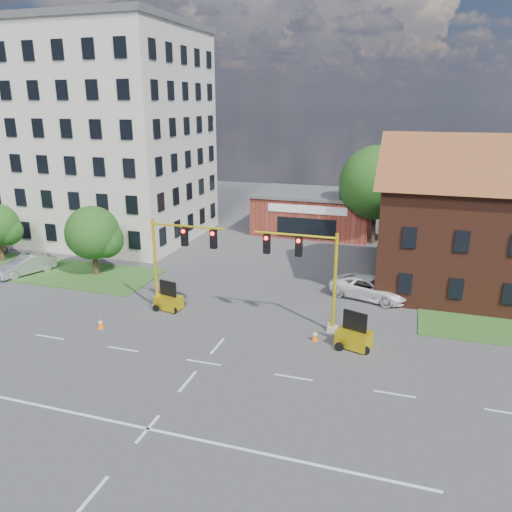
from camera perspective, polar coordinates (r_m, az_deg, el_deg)
name	(u,v)px	position (r m, az deg, el deg)	size (l,w,h in m)	color
ground	(204,362)	(27.70, -6.01, -12.01)	(120.00, 120.00, 0.00)	#444346
grass_verge_nw	(32,269)	(45.90, -24.24, -1.36)	(22.00, 6.00, 0.08)	#2E5720
lane_markings	(179,392)	(25.38, -8.81, -15.09)	(60.00, 36.00, 0.01)	silver
office_block	(103,135)	(53.29, -17.05, 13.11)	(18.40, 15.40, 20.60)	beige
brick_shop	(314,212)	(54.15, 6.70, 5.07)	(12.40, 8.40, 4.30)	maroon
tree_large	(380,185)	(49.79, 14.01, 7.84)	(7.46, 7.11, 9.58)	#392714
tree_nw_front	(96,235)	(41.61, -17.85, 2.34)	(4.49, 4.28, 5.67)	#392714
tree_nw_rear	(0,227)	(48.44, -27.25, 3.01)	(3.86, 3.68, 5.15)	#392714
signal_mast_west	(177,255)	(32.91, -9.02, 0.12)	(5.30, 0.60, 6.20)	gray
signal_mast_east	(308,268)	(30.14, 5.97, -1.36)	(5.30, 0.60, 6.20)	gray
trailer_west	(169,301)	(34.31, -9.95, -5.08)	(1.91, 1.47, 1.94)	yellow
trailer_east	(354,337)	(29.31, 11.14, -9.06)	(2.16, 1.78, 2.11)	yellow
cone_a	(100,323)	(32.67, -17.35, -7.33)	(0.40, 0.40, 0.70)	orange
cone_b	(166,303)	(34.78, -10.27, -5.26)	(0.40, 0.40, 0.70)	orange
cone_c	(315,335)	(29.89, 6.75, -8.99)	(0.40, 0.40, 0.70)	orange
cone_d	(330,325)	(31.35, 8.42, -7.76)	(0.40, 0.40, 0.70)	orange
pickup_white	(370,288)	(36.55, 12.91, -3.55)	(2.58, 5.60, 1.56)	white
sedan_silver_front	(25,265)	(44.65, -24.85, -0.96)	(1.61, 4.62, 1.52)	#A3A6AA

